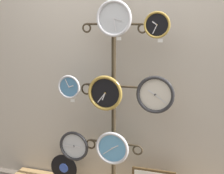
{
  "coord_description": "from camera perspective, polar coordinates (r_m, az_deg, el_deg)",
  "views": [
    {
      "loc": [
        0.82,
        -2.22,
        1.66
      ],
      "look_at": [
        0.0,
        0.36,
        1.08
      ],
      "focal_mm": 50.0,
      "sensor_mm": 36.0,
      "label": 1
    }
  ],
  "objects": [
    {
      "name": "shop_wall",
      "position": [
        2.92,
        1.26,
        6.94
      ],
      "size": [
        4.4,
        0.04,
        2.8
      ],
      "color": "#BCB2A3",
      "rests_on": "ground_plane"
    },
    {
      "name": "price_tag_lower",
      "position": [
        2.88,
        -7.23,
        -2.45
      ],
      "size": [
        0.04,
        0.0,
        0.03
      ],
      "color": "white"
    },
    {
      "name": "clock_middle_center",
      "position": [
        2.74,
        -1.25,
        -1.12
      ],
      "size": [
        0.32,
        0.04,
        0.32
      ],
      "color": "black"
    },
    {
      "name": "price_tag_mid",
      "position": [
        2.57,
        8.81,
        8.38
      ],
      "size": [
        0.04,
        0.0,
        0.03
      ],
      "color": "white"
    },
    {
      "name": "display_stand",
      "position": [
        2.95,
        0.3,
        -8.45
      ],
      "size": [
        0.64,
        0.4,
        1.92
      ],
      "color": "#382D1E",
      "rests_on": "ground_plane"
    },
    {
      "name": "clock_bottom_center",
      "position": [
        2.89,
        0.07,
        -11.11
      ],
      "size": [
        0.31,
        0.04,
        0.31
      ],
      "color": "#60A8DB"
    },
    {
      "name": "clock_middle_right",
      "position": [
        2.65,
        7.92,
        -1.4
      ],
      "size": [
        0.33,
        0.04,
        0.33
      ],
      "color": "silver"
    },
    {
      "name": "clock_top_right",
      "position": [
        2.57,
        8.25,
        11.18
      ],
      "size": [
        0.22,
        0.04,
        0.22
      ],
      "color": "black"
    },
    {
      "name": "price_tag_upper",
      "position": [
        2.65,
        1.25,
        8.84
      ],
      "size": [
        0.04,
        0.0,
        0.03
      ],
      "color": "white"
    },
    {
      "name": "vinyl_record",
      "position": [
        3.29,
        -8.81,
        -14.42
      ],
      "size": [
        0.28,
        0.01,
        0.28
      ],
      "color": "black",
      "rests_on": "low_shelf"
    },
    {
      "name": "clock_middle_left",
      "position": [
        2.87,
        -7.82,
        0.03
      ],
      "size": [
        0.22,
        0.04,
        0.22
      ],
      "color": "#4C84B2"
    },
    {
      "name": "clock_bottom_left",
      "position": [
        3.05,
        -6.95,
        -10.67
      ],
      "size": [
        0.3,
        0.04,
        0.3
      ],
      "color": "silver"
    },
    {
      "name": "clock_top_center",
      "position": [
        2.65,
        0.38,
        12.45
      ],
      "size": [
        0.31,
        0.04,
        0.31
      ],
      "color": "silver"
    }
  ]
}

